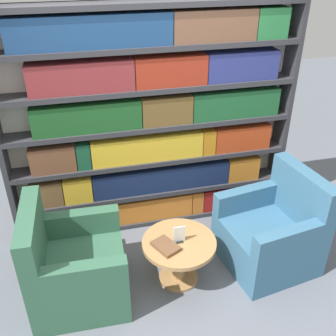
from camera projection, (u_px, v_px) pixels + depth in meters
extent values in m
plane|color=slate|center=(182.00, 296.00, 3.58)|extent=(14.00, 14.00, 0.00)
cube|color=silver|center=(149.00, 120.00, 4.10)|extent=(2.97, 0.05, 2.35)
cube|color=#333338|center=(0.00, 140.00, 3.69)|extent=(0.05, 0.30, 2.35)
cube|color=#333338|center=(282.00, 112.00, 4.30)|extent=(0.05, 0.30, 2.35)
cube|color=#333338|center=(154.00, 215.00, 4.58)|extent=(2.87, 0.30, 0.05)
cube|color=#333338|center=(153.00, 189.00, 4.39)|extent=(2.87, 0.30, 0.05)
cube|color=#333338|center=(153.00, 159.00, 4.19)|extent=(2.87, 0.30, 0.05)
cube|color=#333338|center=(152.00, 125.00, 3.99)|extent=(2.87, 0.30, 0.05)
cube|color=#333338|center=(151.00, 88.00, 3.79)|extent=(2.87, 0.30, 0.05)
cube|color=#333338|center=(150.00, 47.00, 3.59)|extent=(2.87, 0.30, 0.05)
cube|color=#333338|center=(149.00, 4.00, 3.41)|extent=(2.87, 0.30, 0.05)
cube|color=orange|center=(125.00, 209.00, 4.40)|extent=(1.51, 0.20, 0.28)
cube|color=orange|center=(196.00, 199.00, 4.58)|extent=(0.13, 0.20, 0.28)
cube|color=#A41B19|center=(217.00, 196.00, 4.63)|extent=(0.38, 0.20, 0.28)
cube|color=orange|center=(244.00, 192.00, 4.70)|extent=(0.29, 0.20, 0.28)
cube|color=brown|center=(47.00, 192.00, 4.05)|extent=(0.32, 0.20, 0.27)
cube|color=gold|center=(78.00, 188.00, 4.12)|extent=(0.29, 0.20, 0.27)
cube|color=#17264C|center=(161.00, 177.00, 4.31)|extent=(1.50, 0.20, 0.27)
cube|color=orange|center=(241.00, 167.00, 4.50)|extent=(0.36, 0.20, 0.27)
cube|color=brown|center=(53.00, 158.00, 3.88)|extent=(0.44, 0.20, 0.27)
cube|color=#184D33|center=(83.00, 154.00, 3.94)|extent=(0.14, 0.20, 0.27)
cube|color=gold|center=(147.00, 147.00, 4.08)|extent=(1.16, 0.20, 0.27)
cube|color=orange|center=(207.00, 140.00, 4.21)|extent=(0.14, 0.20, 0.27)
cube|color=#B73E1A|center=(240.00, 136.00, 4.29)|extent=(0.62, 0.20, 0.27)
cube|color=#1C5223|center=(87.00, 117.00, 3.75)|extent=(1.04, 0.20, 0.28)
cube|color=brown|center=(166.00, 109.00, 3.92)|extent=(0.51, 0.20, 0.28)
cube|color=#1E592E|center=(234.00, 103.00, 4.07)|extent=(0.93, 0.20, 0.28)
cube|color=maroon|center=(81.00, 77.00, 3.55)|extent=(0.96, 0.20, 0.28)
cube|color=#9E2C1A|center=(170.00, 70.00, 3.73)|extent=(0.69, 0.20, 0.28)
cube|color=navy|center=(241.00, 65.00, 3.88)|extent=(0.73, 0.20, 0.28)
cube|color=navy|center=(90.00, 31.00, 3.38)|extent=(1.43, 0.20, 0.28)
cube|color=brown|center=(213.00, 25.00, 3.61)|extent=(0.80, 0.20, 0.28)
cube|color=#28763E|center=(270.00, 22.00, 3.73)|extent=(0.31, 0.20, 0.28)
cube|color=#336047|center=(80.00, 276.00, 3.49)|extent=(0.83, 0.84, 0.44)
cube|color=#336047|center=(32.00, 240.00, 3.19)|extent=(0.17, 0.81, 0.53)
cube|color=#336047|center=(85.00, 276.00, 3.05)|extent=(0.67, 0.14, 0.23)
cube|color=#336047|center=(83.00, 222.00, 3.63)|extent=(0.67, 0.14, 0.23)
cube|color=#386684|center=(266.00, 244.00, 3.87)|extent=(0.92, 0.92, 0.44)
cube|color=#386684|center=(302.00, 196.00, 3.73)|extent=(0.26, 0.82, 0.53)
cube|color=#386684|center=(245.00, 199.00, 3.95)|extent=(0.67, 0.22, 0.23)
cube|color=#386684|center=(288.00, 241.00, 3.40)|extent=(0.67, 0.22, 0.23)
cylinder|color=#AD7F4C|center=(179.00, 262.00, 3.66)|extent=(0.12, 0.12, 0.42)
cylinder|color=#AD7F4C|center=(179.00, 277.00, 3.76)|extent=(0.37, 0.37, 0.03)
cylinder|color=#AD7F4C|center=(179.00, 243.00, 3.55)|extent=(0.68, 0.68, 0.04)
cube|color=black|center=(179.00, 241.00, 3.53)|extent=(0.06, 0.06, 0.01)
cube|color=silver|center=(179.00, 234.00, 3.50)|extent=(0.11, 0.01, 0.17)
cube|color=brown|center=(166.00, 246.00, 3.46)|extent=(0.25, 0.29, 0.03)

